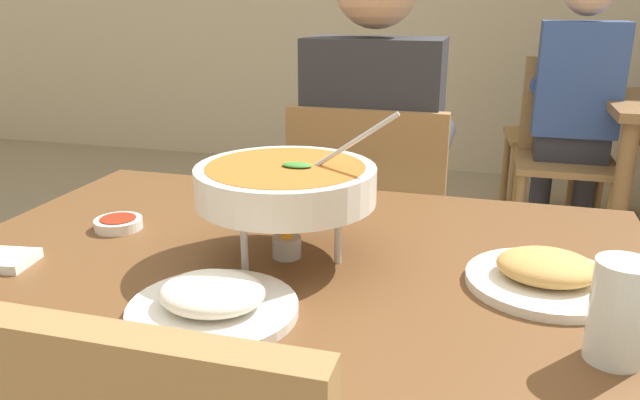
{
  "coord_description": "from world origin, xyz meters",
  "views": [
    {
      "loc": [
        0.31,
        -0.95,
        1.17
      ],
      "look_at": [
        0.0,
        0.15,
        0.79
      ],
      "focal_mm": 34.88,
      "sensor_mm": 36.0,
      "label": 1
    }
  ],
  "objects_px": {
    "dining_table_main": "(297,313)",
    "chair_diner_main": "(371,238)",
    "rice_plate": "(213,301)",
    "appetizer_plate": "(546,274)",
    "patron_bg_middle": "(576,95)",
    "chair_bg_middle": "(565,144)",
    "drink_glass": "(618,317)",
    "sauce_dish": "(118,223)",
    "diner_main": "(375,156)",
    "curry_bowl": "(286,185)",
    "chair_bg_right": "(568,125)"
  },
  "relations": [
    {
      "from": "curry_bowl",
      "to": "patron_bg_middle",
      "type": "distance_m",
      "value": 2.23
    },
    {
      "from": "sauce_dish",
      "to": "chair_bg_middle",
      "type": "distance_m",
      "value": 2.35
    },
    {
      "from": "curry_bowl",
      "to": "drink_glass",
      "type": "height_order",
      "value": "curry_bowl"
    },
    {
      "from": "dining_table_main",
      "to": "patron_bg_middle",
      "type": "xyz_separation_m",
      "value": [
        0.66,
        2.1,
        0.12
      ]
    },
    {
      "from": "rice_plate",
      "to": "chair_bg_right",
      "type": "bearing_deg",
      "value": 75.26
    },
    {
      "from": "diner_main",
      "to": "patron_bg_middle",
      "type": "bearing_deg",
      "value": 64.23
    },
    {
      "from": "appetizer_plate",
      "to": "patron_bg_middle",
      "type": "distance_m",
      "value": 2.13
    },
    {
      "from": "dining_table_main",
      "to": "chair_bg_middle",
      "type": "bearing_deg",
      "value": 73.08
    },
    {
      "from": "chair_bg_middle",
      "to": "drink_glass",
      "type": "bearing_deg",
      "value": -94.21
    },
    {
      "from": "dining_table_main",
      "to": "diner_main",
      "type": "xyz_separation_m",
      "value": [
        0.0,
        0.72,
        0.12
      ]
    },
    {
      "from": "sauce_dish",
      "to": "patron_bg_middle",
      "type": "relative_size",
      "value": 0.07
    },
    {
      "from": "dining_table_main",
      "to": "patron_bg_middle",
      "type": "distance_m",
      "value": 2.2
    },
    {
      "from": "rice_plate",
      "to": "chair_bg_right",
      "type": "xyz_separation_m",
      "value": [
        0.75,
        2.86,
        -0.26
      ]
    },
    {
      "from": "chair_bg_middle",
      "to": "patron_bg_middle",
      "type": "height_order",
      "value": "patron_bg_middle"
    },
    {
      "from": "sauce_dish",
      "to": "chair_bg_right",
      "type": "bearing_deg",
      "value": 67.56
    },
    {
      "from": "appetizer_plate",
      "to": "diner_main",
      "type": "bearing_deg",
      "value": 118.83
    },
    {
      "from": "rice_plate",
      "to": "chair_bg_middle",
      "type": "relative_size",
      "value": 0.27
    },
    {
      "from": "rice_plate",
      "to": "drink_glass",
      "type": "xyz_separation_m",
      "value": [
        0.52,
        0.03,
        0.04
      ]
    },
    {
      "from": "chair_bg_right",
      "to": "diner_main",
      "type": "bearing_deg",
      "value": -110.41
    },
    {
      "from": "diner_main",
      "to": "sauce_dish",
      "type": "relative_size",
      "value": 14.56
    },
    {
      "from": "sauce_dish",
      "to": "patron_bg_middle",
      "type": "distance_m",
      "value": 2.32
    },
    {
      "from": "drink_glass",
      "to": "chair_diner_main",
      "type": "bearing_deg",
      "value": 117.88
    },
    {
      "from": "sauce_dish",
      "to": "drink_glass",
      "type": "relative_size",
      "value": 0.69
    },
    {
      "from": "curry_bowl",
      "to": "rice_plate",
      "type": "height_order",
      "value": "curry_bowl"
    },
    {
      "from": "appetizer_plate",
      "to": "drink_glass",
      "type": "height_order",
      "value": "drink_glass"
    },
    {
      "from": "diner_main",
      "to": "chair_bg_middle",
      "type": "distance_m",
      "value": 1.57
    },
    {
      "from": "dining_table_main",
      "to": "appetizer_plate",
      "type": "distance_m",
      "value": 0.43
    },
    {
      "from": "rice_plate",
      "to": "chair_bg_right",
      "type": "height_order",
      "value": "chair_bg_right"
    },
    {
      "from": "dining_table_main",
      "to": "chair_diner_main",
      "type": "xyz_separation_m",
      "value": [
        -0.0,
        0.69,
        -0.12
      ]
    },
    {
      "from": "sauce_dish",
      "to": "drink_glass",
      "type": "bearing_deg",
      "value": -15.44
    },
    {
      "from": "sauce_dish",
      "to": "drink_glass",
      "type": "distance_m",
      "value": 0.87
    },
    {
      "from": "diner_main",
      "to": "drink_glass",
      "type": "height_order",
      "value": "diner_main"
    },
    {
      "from": "drink_glass",
      "to": "patron_bg_middle",
      "type": "distance_m",
      "value": 2.32
    },
    {
      "from": "sauce_dish",
      "to": "chair_diner_main",
      "type": "bearing_deg",
      "value": 61.2
    },
    {
      "from": "dining_table_main",
      "to": "rice_plate",
      "type": "height_order",
      "value": "rice_plate"
    },
    {
      "from": "chair_diner_main",
      "to": "patron_bg_middle",
      "type": "xyz_separation_m",
      "value": [
        0.66,
        1.41,
        0.24
      ]
    },
    {
      "from": "chair_diner_main",
      "to": "sauce_dish",
      "type": "xyz_separation_m",
      "value": [
        -0.37,
        -0.67,
        0.25
      ]
    },
    {
      "from": "chair_diner_main",
      "to": "diner_main",
      "type": "bearing_deg",
      "value": 90.0
    },
    {
      "from": "dining_table_main",
      "to": "chair_diner_main",
      "type": "relative_size",
      "value": 1.35
    },
    {
      "from": "chair_bg_middle",
      "to": "rice_plate",
      "type": "bearing_deg",
      "value": -106.31
    },
    {
      "from": "patron_bg_middle",
      "to": "rice_plate",
      "type": "bearing_deg",
      "value": -106.91
    },
    {
      "from": "drink_glass",
      "to": "chair_bg_right",
      "type": "height_order",
      "value": "chair_bg_right"
    },
    {
      "from": "chair_bg_middle",
      "to": "curry_bowl",
      "type": "bearing_deg",
      "value": -107.04
    },
    {
      "from": "chair_diner_main",
      "to": "patron_bg_middle",
      "type": "height_order",
      "value": "patron_bg_middle"
    },
    {
      "from": "appetizer_plate",
      "to": "chair_diner_main",
      "type": "bearing_deg",
      "value": 119.94
    },
    {
      "from": "appetizer_plate",
      "to": "drink_glass",
      "type": "xyz_separation_m",
      "value": [
        0.07,
        -0.19,
        0.04
      ]
    },
    {
      "from": "rice_plate",
      "to": "appetizer_plate",
      "type": "relative_size",
      "value": 1.0
    },
    {
      "from": "diner_main",
      "to": "drink_glass",
      "type": "bearing_deg",
      "value": -62.96
    },
    {
      "from": "curry_bowl",
      "to": "appetizer_plate",
      "type": "distance_m",
      "value": 0.43
    },
    {
      "from": "rice_plate",
      "to": "sauce_dish",
      "type": "relative_size",
      "value": 2.67
    }
  ]
}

